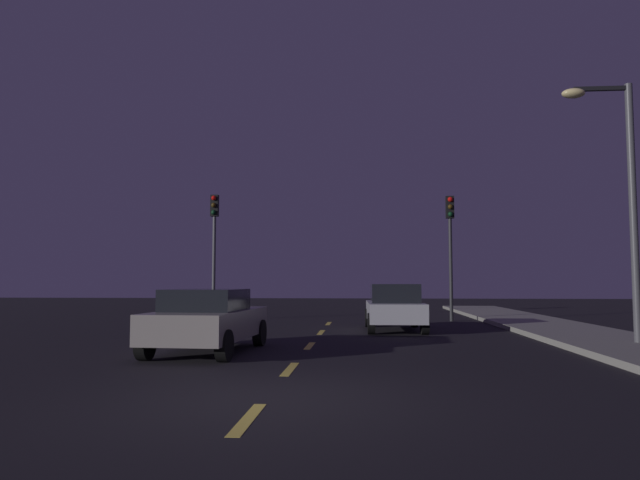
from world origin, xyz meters
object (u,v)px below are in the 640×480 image
Objects in this scene: traffic_signal_left at (214,232)px; car_stopped_ahead at (394,307)px; traffic_signal_right at (450,233)px; car_adjacent_lane at (208,320)px; street_lamp_right at (621,186)px.

car_stopped_ahead is at bearing -32.59° from traffic_signal_left.
traffic_signal_right is 1.26× the size of car_stopped_ahead.
car_adjacent_lane is (-6.98, -10.74, -2.79)m from traffic_signal_right.
car_stopped_ahead is at bearing 53.99° from car_adjacent_lane.
car_adjacent_lane is at bearing -126.01° from car_stopped_ahead.
street_lamp_right is (5.21, -4.63, 3.13)m from car_stopped_ahead.
traffic_signal_left is 9.70m from traffic_signal_right.
street_lamp_right is (9.68, 1.51, 3.16)m from car_adjacent_lane.
street_lamp_right reaches higher than traffic_signal_right.
street_lamp_right reaches higher than traffic_signal_left.
car_stopped_ahead is 7.64m from street_lamp_right.
street_lamp_right is at bearing -36.64° from traffic_signal_left.
street_lamp_right is at bearing -41.60° from car_stopped_ahead.
traffic_signal_left is 9.00m from car_stopped_ahead.
car_stopped_ahead is at bearing -118.64° from traffic_signal_right.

